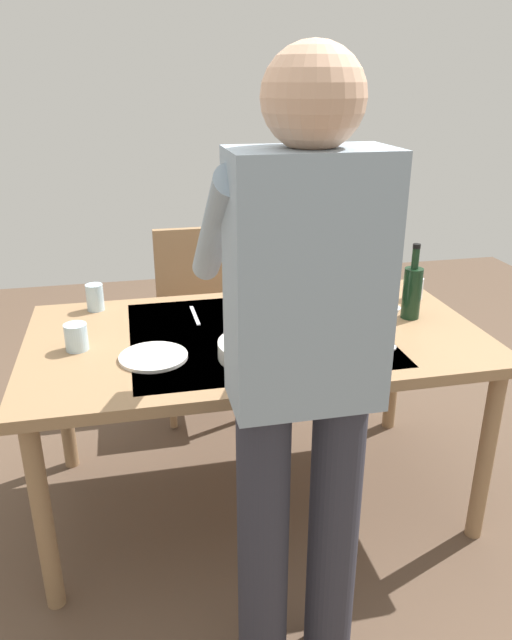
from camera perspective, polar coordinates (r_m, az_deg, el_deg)
The scene contains 15 objects.
ground_plane at distance 2.59m, azimuth 0.00°, elevation -16.42°, with size 6.00×6.00×0.00m, color brown.
dining_table at distance 2.24m, azimuth 0.00°, elevation -2.84°, with size 1.66×0.92×0.74m.
chair_near at distance 3.04m, azimuth -5.54°, elevation 1.12°, with size 0.40×0.40×0.91m.
person_server at distance 1.47m, azimuth 4.42°, elevation -4.32°, with size 0.42×0.61×1.69m.
wine_bottle at distance 2.39m, azimuth 14.64°, elevation 2.71°, with size 0.07×0.07×0.30m.
wine_glass_left at distance 2.10m, azimuth 12.60°, elevation 0.00°, with size 0.07×0.07×0.15m.
water_cup_near_left at distance 2.49m, azimuth -15.08°, elevation 2.10°, with size 0.07×0.07×0.11m, color silver.
water_cup_near_right at distance 2.15m, azimuth -16.75°, elevation -1.56°, with size 0.08×0.08×0.09m, color silver.
water_cup_far_left at distance 2.62m, azimuth 14.91°, elevation 2.93°, with size 0.07×0.07×0.09m, color silver.
water_cup_far_right at distance 2.24m, azimuth 8.88°, elevation 0.10°, with size 0.08×0.08×0.09m, color silver.
serving_bowl_pasta at distance 2.01m, azimuth 0.61°, elevation -2.61°, with size 0.30×0.30×0.07m.
side_bowl_salad at distance 2.66m, azimuth 11.01°, elevation 3.27°, with size 0.18×0.18×0.07m.
dinner_plate_near at distance 2.04m, azimuth -9.74°, elevation -3.47°, with size 0.23×0.23×0.01m, color white.
table_knife at distance 2.37m, azimuth -5.85°, elevation 0.43°, with size 0.01×0.20×0.01m, color silver.
table_fork at distance 2.48m, azimuth -0.30°, elevation 1.57°, with size 0.01×0.18×0.01m, color silver.
Camera 1 is at (0.43, 1.98, 1.62)m, focal length 33.60 mm.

